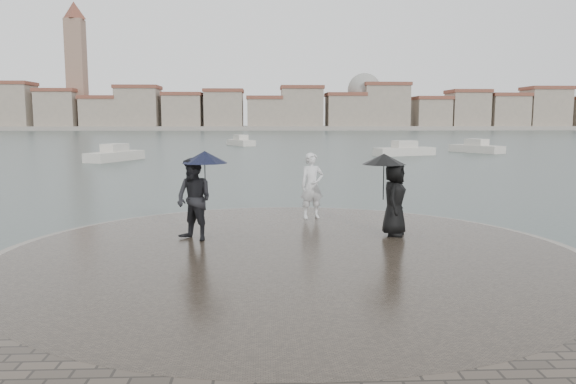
{
  "coord_description": "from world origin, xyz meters",
  "views": [
    {
      "loc": [
        -0.57,
        -8.01,
        3.11
      ],
      "look_at": [
        0.0,
        4.8,
        1.45
      ],
      "focal_mm": 35.0,
      "sensor_mm": 36.0,
      "label": 1
    }
  ],
  "objects": [
    {
      "name": "kerb_ring",
      "position": [
        0.0,
        3.5,
        0.16
      ],
      "size": [
        12.5,
        12.5,
        0.32
      ],
      "primitive_type": "cylinder",
      "color": "gray",
      "rests_on": "ground"
    },
    {
      "name": "quay_tip",
      "position": [
        0.0,
        3.5,
        0.18
      ],
      "size": [
        11.9,
        11.9,
        0.36
      ],
      "primitive_type": "cylinder",
      "color": "#2D261E",
      "rests_on": "ground"
    },
    {
      "name": "statue",
      "position": [
        0.79,
        7.49,
        1.28
      ],
      "size": [
        0.76,
        0.59,
        1.83
      ],
      "primitive_type": "imported",
      "rotation": [
        0.0,
        0.0,
        0.25
      ],
      "color": "silver",
      "rests_on": "quay_tip"
    },
    {
      "name": "visitor_right",
      "position": [
        2.47,
        5.05,
        1.48
      ],
      "size": [
        1.19,
        1.13,
        1.95
      ],
      "color": "black",
      "rests_on": "quay_tip"
    },
    {
      "name": "boats",
      "position": [
        4.11,
        45.03,
        0.38
      ],
      "size": [
        35.28,
        30.74,
        1.5
      ],
      "color": "beige",
      "rests_on": "ground"
    },
    {
      "name": "ground",
      "position": [
        0.0,
        0.0,
        0.0
      ],
      "size": [
        400.0,
        400.0,
        0.0
      ],
      "primitive_type": "plane",
      "color": "#2B3835",
      "rests_on": "ground"
    },
    {
      "name": "far_skyline",
      "position": [
        -6.29,
        160.71,
        5.61
      ],
      "size": [
        260.0,
        20.0,
        37.0
      ],
      "color": "gray",
      "rests_on": "ground"
    },
    {
      "name": "visitor_left",
      "position": [
        -2.1,
        4.74,
        1.5
      ],
      "size": [
        1.36,
        1.19,
        2.04
      ],
      "color": "black",
      "rests_on": "quay_tip"
    }
  ]
}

